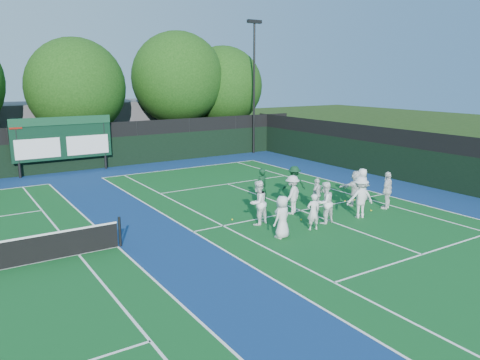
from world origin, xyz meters
TOP-DOWN VIEW (x-y plane):
  - ground at (0.00, 0.00)m, footprint 120.00×120.00m
  - court_apron at (-6.00, 1.00)m, footprint 34.00×32.00m
  - near_court at (0.00, 1.00)m, footprint 11.05×23.85m
  - back_fence at (-6.00, 16.00)m, footprint 34.00×0.08m
  - divider_fence_right at (9.00, 1.00)m, footprint 0.08×32.00m
  - scoreboard at (-7.01, 15.59)m, footprint 6.00×0.21m
  - clubhouse at (-2.00, 24.00)m, footprint 18.00×6.00m
  - light_pole_right at (7.50, 15.70)m, footprint 1.20×0.30m
  - tree_c at (-4.85, 19.58)m, footprint 6.85×6.85m
  - tree_d at (3.00, 19.58)m, footprint 7.21×7.21m
  - tree_e at (7.12, 19.58)m, footprint 6.56×6.56m
  - tennis_ball_0 at (-0.94, -0.14)m, footprint 0.07×0.07m
  - tennis_ball_1 at (2.83, 1.04)m, footprint 0.07×0.07m
  - tennis_ball_2 at (2.64, -0.78)m, footprint 0.07×0.07m
  - tennis_ball_3 at (-3.39, 1.47)m, footprint 0.07×0.07m
  - tennis_ball_4 at (0.51, 4.89)m, footprint 0.07×0.07m
  - tennis_ball_5 at (3.40, 0.95)m, footprint 0.07×0.07m
  - player_front_0 at (-2.97, -1.41)m, footprint 0.92×0.73m
  - player_front_1 at (-1.36, -1.34)m, footprint 0.61×0.47m
  - player_front_2 at (-0.37, -0.93)m, footprint 0.93×0.77m
  - player_front_3 at (1.44, -1.18)m, footprint 1.33×1.03m
  - player_front_4 at (3.53, -0.88)m, footprint 1.11×0.78m
  - player_back_0 at (-2.79, 0.43)m, footprint 1.06×0.92m
  - player_back_1 at (-0.64, 0.86)m, footprint 1.29×1.06m
  - player_back_2 at (0.70, 0.73)m, footprint 0.94×0.65m
  - player_back_3 at (2.72, 0.30)m, footprint 1.64×0.99m
  - player_back_4 at (3.56, 0.68)m, footprint 0.80×0.53m
  - coach_left at (-1.02, 2.67)m, footprint 0.71×0.51m
  - coach_right at (0.82, 2.52)m, footprint 1.28×1.02m

SIDE VIEW (x-z plane):
  - ground at x=0.00m, z-range 0.00..0.00m
  - court_apron at x=-6.00m, z-range 0.00..0.01m
  - near_court at x=0.00m, z-range 0.01..0.01m
  - tennis_ball_0 at x=-0.94m, z-range 0.00..0.07m
  - tennis_ball_1 at x=2.83m, z-range 0.00..0.07m
  - tennis_ball_2 at x=2.64m, z-range 0.00..0.07m
  - tennis_ball_3 at x=-3.39m, z-range 0.00..0.07m
  - tennis_ball_4 at x=0.51m, z-range 0.00..0.07m
  - tennis_ball_5 at x=3.40m, z-range 0.00..0.07m
  - player_front_1 at x=-1.36m, z-range 0.00..1.48m
  - player_back_2 at x=0.70m, z-range 0.00..1.49m
  - player_back_4 at x=3.56m, z-range 0.00..1.63m
  - player_front_0 at x=-2.97m, z-range 0.00..1.63m
  - player_back_3 at x=2.72m, z-range 0.00..1.68m
  - coach_right at x=0.82m, z-range 0.00..1.74m
  - player_back_1 at x=-0.64m, z-range 0.00..1.74m
  - player_front_4 at x=3.53m, z-range 0.00..1.74m
  - player_front_2 at x=-0.37m, z-range 0.00..1.76m
  - coach_left at x=-1.02m, z-range 0.00..1.79m
  - player_front_3 at x=1.44m, z-range 0.00..1.82m
  - player_back_0 at x=-2.79m, z-range 0.00..1.84m
  - back_fence at x=-6.00m, z-range -0.14..2.86m
  - divider_fence_right at x=9.00m, z-range -0.14..2.86m
  - clubhouse at x=-2.00m, z-range 0.00..4.00m
  - scoreboard at x=-7.01m, z-range 0.42..3.97m
  - tree_e at x=7.12m, z-range 0.78..9.25m
  - tree_c at x=-4.85m, z-range 0.71..9.35m
  - tree_d at x=3.00m, z-range 0.93..10.37m
  - light_pole_right at x=7.50m, z-range 1.24..11.36m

